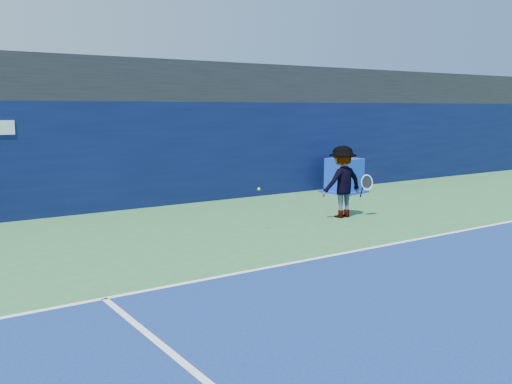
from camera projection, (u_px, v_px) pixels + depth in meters
The scene contains 7 objects.
ground at pixel (486, 293), 8.80m from camera, with size 80.00×80.00×0.00m, color #306C3A.
baseline at pixel (351, 252), 11.26m from camera, with size 24.00×0.10×0.01m, color white.
stadium_band at pixel (164, 83), 17.72m from camera, with size 36.00×3.00×1.20m, color black.
back_wall_assembly at pixel (180, 152), 17.20m from camera, with size 36.00×1.03×3.00m.
equipment_cart at pixel (344, 177), 19.13m from camera, with size 1.38×1.38×1.15m.
tennis_player at pixel (342, 182), 14.76m from camera, with size 1.37×0.75×1.86m.
tennis_ball at pixel (259, 189), 13.06m from camera, with size 0.07×0.07×0.07m.
Camera 1 is at (-7.68, -5.06, 2.83)m, focal length 40.00 mm.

